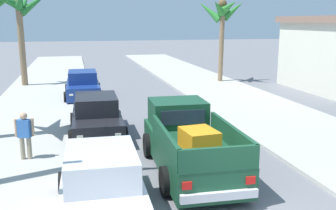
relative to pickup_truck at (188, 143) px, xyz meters
The scene contains 11 objects.
sidewalk_left 9.26m from the pickup_truck, 121.27° to the left, with size 4.99×60.00×0.12m, color #B2AFA8.
sidewalk_right 9.66m from the pickup_truck, 55.02° to the left, with size 4.99×60.00×0.12m, color #B2AFA8.
curb_left 8.75m from the pickup_truck, 115.11° to the left, with size 0.16×60.00×0.10m, color silver.
curb_right 9.08m from the pickup_truck, 60.71° to the left, with size 0.16×60.00×0.10m, color silver.
pickup_truck is the anchor object (origin of this frame).
car_left_near 12.04m from the pickup_truck, 103.11° to the left, with size 2.06×4.27×1.54m.
car_right_near 4.76m from the pickup_truck, 120.27° to the left, with size 2.10×4.29×1.54m.
car_left_mid 3.55m from the pickup_truck, 138.57° to the right, with size 2.11×4.30×1.54m.
palm_tree_left_mid 18.17m from the pickup_truck, 111.16° to the left, with size 4.00×3.70×6.28m.
palm_tree_left_back 17.16m from the pickup_truck, 65.86° to the left, with size 3.34×3.35×5.78m.
pedestrian 4.99m from the pickup_truck, 160.35° to the left, with size 0.57×0.34×1.59m.
Camera 1 is at (-3.46, -6.32, 4.29)m, focal length 41.69 mm.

